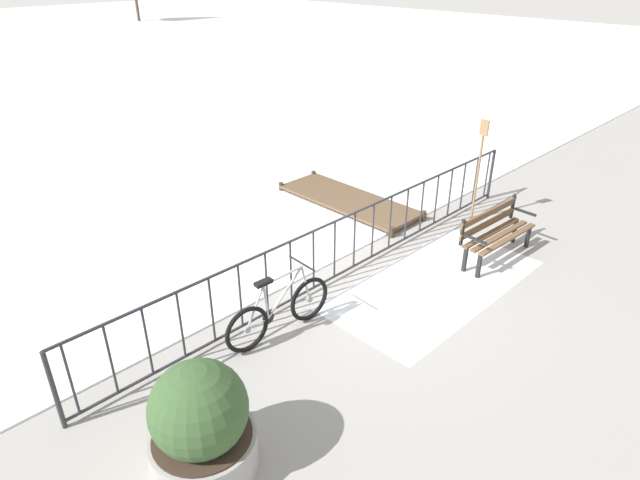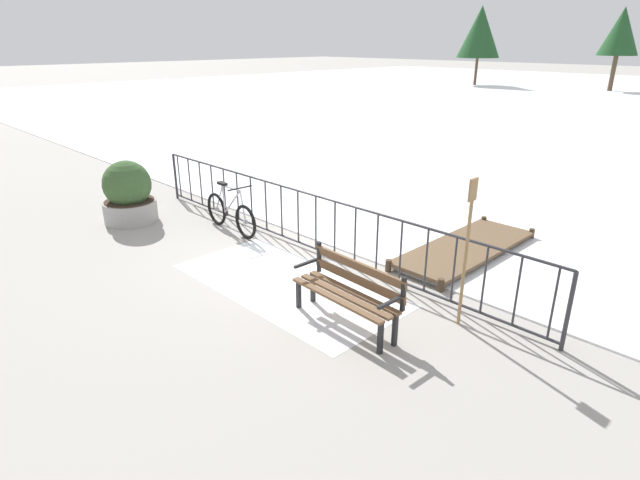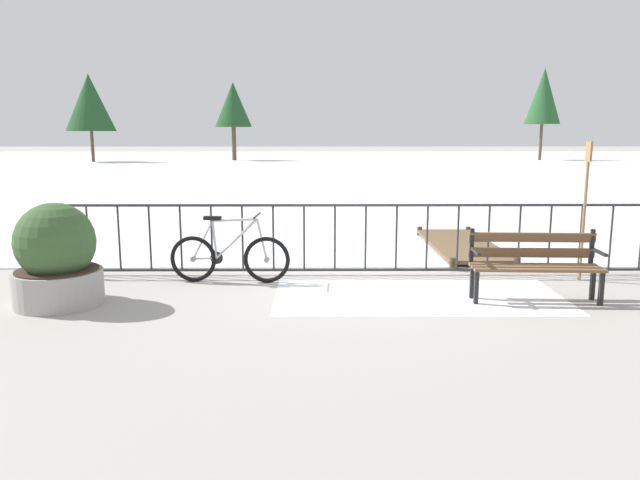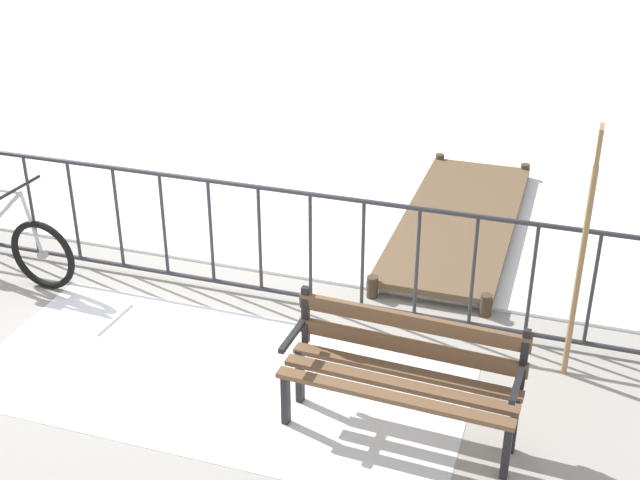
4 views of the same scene
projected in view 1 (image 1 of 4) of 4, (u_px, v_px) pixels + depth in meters
The scene contains 8 objects.
ground_plane at pixel (344, 275), 8.74m from camera, with size 160.00×160.00×0.00m, color #9E9991.
snow_patch at pixel (435, 284), 8.50m from camera, with size 3.72×1.79×0.01m, color white.
railing_fence at pixel (345, 245), 8.48m from camera, with size 9.06×0.06×1.07m.
bicycle_near_railing at pixel (279, 311), 7.23m from camera, with size 1.71×0.52×0.97m.
park_bench at pixel (495, 230), 9.06m from camera, with size 1.62×0.56×0.89m.
planter_with_shrub at pixel (201, 425), 5.21m from camera, with size 1.07×1.07×1.27m.
oar_upright at pixel (479, 165), 10.05m from camera, with size 0.04×0.16×1.98m.
wooden_dock at pixel (348, 200), 11.15m from camera, with size 1.10×3.17×0.20m.
Camera 1 is at (-5.53, -5.02, 4.60)m, focal length 30.36 mm.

